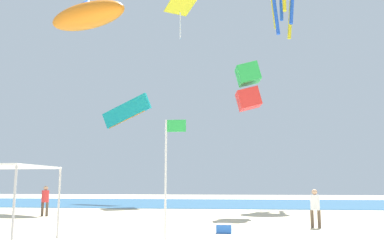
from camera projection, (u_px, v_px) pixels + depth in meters
ground at (195, 240)px, 13.67m from camera, size 110.00×110.00×0.10m
ocean_strip at (226, 203)px, 38.48m from camera, size 110.00×18.88×0.03m
person_near_tent at (315, 205)px, 17.03m from camera, size 0.42×0.38×1.58m
person_leftmost at (45, 198)px, 23.06m from camera, size 0.45×0.40×1.69m
banner_flag at (168, 170)px, 11.59m from camera, size 0.61×0.06×3.63m
cooler_box at (224, 228)px, 15.04m from camera, size 0.57×0.37×0.35m
kite_diamond_yellow at (180, 7)px, 42.74m from camera, size 3.66×3.63×4.09m
kite_parafoil_teal at (126, 112)px, 40.05m from camera, size 5.30×1.75×3.28m
kite_box_green at (248, 87)px, 25.25m from camera, size 1.67×1.46×3.00m
kite_inflatable_orange at (87, 16)px, 33.77m from camera, size 7.90×4.99×2.98m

